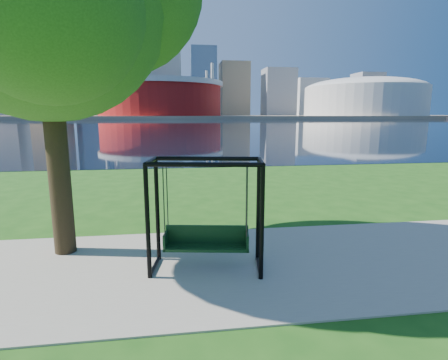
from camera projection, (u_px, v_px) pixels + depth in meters
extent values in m
plane|color=#1E5114|center=(233.00, 255.00, 7.15)|extent=(900.00, 900.00, 0.00)
cube|color=#9E937F|center=(238.00, 265.00, 6.66)|extent=(120.00, 4.00, 0.03)
cube|color=black|center=(178.00, 124.00, 106.42)|extent=(900.00, 180.00, 0.02)
cube|color=#937F60|center=(176.00, 117.00, 304.77)|extent=(900.00, 228.00, 2.00)
cylinder|color=maroon|center=(160.00, 99.00, 232.09)|extent=(80.00, 80.00, 22.00)
cylinder|color=silver|center=(160.00, 84.00, 230.34)|extent=(83.00, 83.00, 3.00)
cylinder|color=silver|center=(207.00, 93.00, 254.16)|extent=(2.00, 2.00, 32.00)
cylinder|color=silver|center=(114.00, 93.00, 245.16)|extent=(2.00, 2.00, 32.00)
cylinder|color=silver|center=(103.00, 89.00, 208.18)|extent=(2.00, 2.00, 32.00)
cylinder|color=silver|center=(213.00, 90.00, 217.17)|extent=(2.00, 2.00, 32.00)
cylinder|color=beige|center=(364.00, 102.00, 252.09)|extent=(84.00, 84.00, 20.00)
ellipsoid|color=beige|center=(365.00, 89.00, 250.43)|extent=(84.00, 84.00, 15.12)
cube|color=gray|center=(1.00, 77.00, 283.62)|extent=(28.00, 28.00, 62.00)
cube|color=#998466|center=(47.00, 59.00, 276.95)|extent=(26.00, 26.00, 88.00)
cube|color=slate|center=(93.00, 60.00, 304.74)|extent=(30.00, 24.00, 95.00)
cube|color=gray|center=(126.00, 72.00, 291.50)|extent=(24.00, 24.00, 72.00)
cube|color=silver|center=(163.00, 72.00, 324.06)|extent=(32.00, 28.00, 80.00)
cube|color=slate|center=(203.00, 82.00, 306.54)|extent=(22.00, 22.00, 58.00)
cube|color=#998466|center=(234.00, 89.00, 326.16)|extent=(26.00, 26.00, 48.00)
cube|color=gray|center=(279.00, 92.00, 322.45)|extent=(28.00, 24.00, 42.00)
cube|color=silver|center=(310.00, 97.00, 352.81)|extent=(30.00, 26.00, 36.00)
cube|color=gray|center=(366.00, 95.00, 339.81)|extent=(24.00, 24.00, 40.00)
cube|color=#998466|center=(394.00, 100.00, 360.61)|extent=(26.00, 26.00, 32.00)
cylinder|color=black|center=(148.00, 224.00, 5.93)|extent=(0.09, 0.09, 2.03)
cylinder|color=black|center=(262.00, 224.00, 5.89)|extent=(0.09, 0.09, 2.03)
cylinder|color=black|center=(157.00, 211.00, 6.71)|extent=(0.09, 0.09, 2.03)
cylinder|color=black|center=(258.00, 211.00, 6.67)|extent=(0.09, 0.09, 2.03)
cylinder|color=black|center=(204.00, 165.00, 5.72)|extent=(1.93, 0.39, 0.08)
cylinder|color=black|center=(207.00, 159.00, 6.50)|extent=(1.93, 0.39, 0.08)
cylinder|color=black|center=(151.00, 161.00, 6.13)|extent=(0.21, 0.80, 0.08)
cylinder|color=black|center=(155.00, 266.00, 6.49)|extent=(0.19, 0.79, 0.06)
cylinder|color=black|center=(261.00, 162.00, 6.09)|extent=(0.21, 0.80, 0.08)
cylinder|color=black|center=(259.00, 266.00, 6.45)|extent=(0.19, 0.79, 0.06)
cube|color=black|center=(207.00, 247.00, 6.40)|extent=(1.59, 0.64, 0.05)
cube|color=black|center=(207.00, 234.00, 6.53)|extent=(1.53, 0.29, 0.33)
cube|color=black|center=(166.00, 240.00, 6.39)|extent=(0.11, 0.40, 0.30)
cube|color=black|center=(247.00, 241.00, 6.36)|extent=(0.11, 0.40, 0.30)
cylinder|color=#2C2D31|center=(164.00, 201.00, 6.09)|extent=(0.02, 0.02, 1.28)
cylinder|color=#2C2D31|center=(247.00, 202.00, 6.06)|extent=(0.02, 0.02, 1.28)
cylinder|color=#2C2D31|center=(167.00, 197.00, 6.41)|extent=(0.02, 0.02, 1.28)
cylinder|color=#2C2D31|center=(246.00, 197.00, 6.38)|extent=(0.02, 0.02, 1.28)
cylinder|color=black|center=(57.00, 152.00, 6.89)|extent=(0.42, 0.42, 4.21)
sphere|color=#2D591A|center=(48.00, 7.00, 5.47)|extent=(3.07, 3.07, 3.07)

